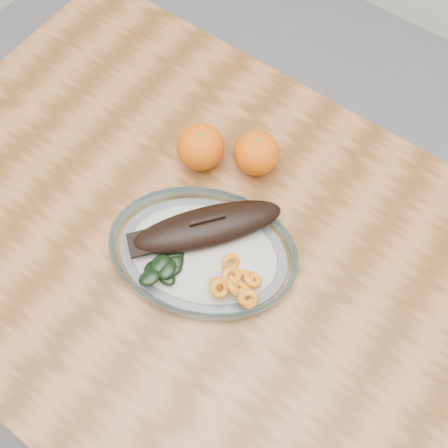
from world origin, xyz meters
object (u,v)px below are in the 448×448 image
object	(u,v)px
plated_meal	(203,250)
orange_left	(200,147)
dining_table	(213,276)
orange_right	(256,153)

from	to	relation	value
plated_meal	orange_left	distance (m)	0.19
dining_table	plated_meal	world-z (taller)	plated_meal
plated_meal	orange_right	size ratio (longest dim) A/B	8.93
orange_left	orange_right	world-z (taller)	orange_left
dining_table	plated_meal	xyz separation A→B (m)	(-0.01, -0.01, 0.12)
dining_table	orange_right	world-z (taller)	orange_right
dining_table	orange_left	bearing A→B (deg)	132.05
orange_left	orange_right	bearing A→B (deg)	29.18
dining_table	orange_left	distance (m)	0.24
orange_left	dining_table	bearing A→B (deg)	-47.95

